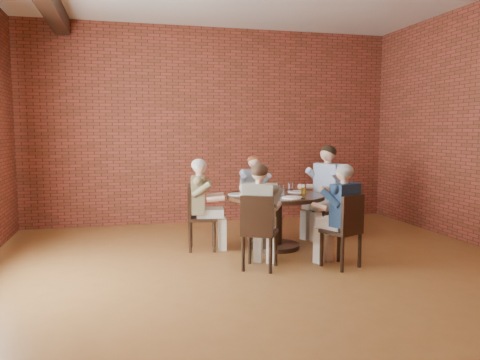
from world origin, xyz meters
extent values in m
plane|color=brown|center=(0.00, 0.00, 0.00)|extent=(7.00, 7.00, 0.00)
plane|color=brown|center=(0.00, 3.50, 1.70)|extent=(7.00, 0.00, 7.00)
cylinder|color=black|center=(0.45, 1.36, 0.03)|extent=(0.67, 0.67, 0.06)
cylinder|color=black|center=(0.45, 1.36, 0.35)|extent=(0.19, 0.19, 0.64)
cylinder|color=#311E11|center=(0.45, 1.36, 0.72)|extent=(1.34, 1.34, 0.05)
cube|color=black|center=(1.40, 1.82, 0.43)|extent=(0.61, 0.61, 0.04)
cube|color=black|center=(1.58, 1.91, 0.71)|extent=(0.23, 0.43, 0.52)
cylinder|color=black|center=(1.13, 1.91, 0.21)|extent=(0.04, 0.04, 0.41)
cylinder|color=black|center=(1.30, 1.56, 0.21)|extent=(0.04, 0.04, 0.41)
cylinder|color=black|center=(1.49, 2.08, 0.21)|extent=(0.04, 0.04, 0.41)
cylinder|color=black|center=(1.66, 1.73, 0.21)|extent=(0.04, 0.04, 0.41)
cube|color=black|center=(0.44, 2.40, 0.43)|extent=(0.38, 0.38, 0.04)
cube|color=black|center=(0.44, 2.57, 0.66)|extent=(0.38, 0.04, 0.43)
cylinder|color=black|center=(0.28, 2.24, 0.21)|extent=(0.04, 0.04, 0.41)
cylinder|color=black|center=(0.60, 2.24, 0.21)|extent=(0.04, 0.04, 0.41)
cylinder|color=black|center=(0.28, 2.55, 0.21)|extent=(0.04, 0.04, 0.41)
cylinder|color=black|center=(0.60, 2.56, 0.21)|extent=(0.04, 0.04, 0.41)
cube|color=black|center=(-0.54, 1.53, 0.43)|extent=(0.44, 0.44, 0.04)
cube|color=black|center=(-0.71, 1.56, 0.67)|extent=(0.10, 0.38, 0.43)
cylinder|color=black|center=(-0.41, 1.34, 0.21)|extent=(0.04, 0.04, 0.41)
cylinder|color=black|center=(-0.36, 1.66, 0.21)|extent=(0.04, 0.04, 0.41)
cylinder|color=black|center=(-0.72, 1.40, 0.21)|extent=(0.04, 0.04, 0.41)
cylinder|color=black|center=(-0.67, 1.71, 0.21)|extent=(0.04, 0.04, 0.41)
cube|color=black|center=(-0.03, 0.49, 0.43)|extent=(0.52, 0.52, 0.04)
cube|color=black|center=(-0.11, 0.34, 0.67)|extent=(0.35, 0.22, 0.43)
cylinder|color=black|center=(0.19, 0.55, 0.21)|extent=(0.04, 0.04, 0.41)
cylinder|color=black|center=(-0.09, 0.70, 0.21)|extent=(0.04, 0.04, 0.41)
cylinder|color=black|center=(0.03, 0.27, 0.21)|extent=(0.04, 0.04, 0.41)
cylinder|color=black|center=(-0.25, 0.42, 0.21)|extent=(0.04, 0.04, 0.41)
cube|color=black|center=(0.92, 0.32, 0.43)|extent=(0.50, 0.50, 0.04)
cube|color=black|center=(0.99, 0.17, 0.66)|extent=(0.36, 0.19, 0.43)
cylinder|color=black|center=(1.00, 0.53, 0.21)|extent=(0.04, 0.04, 0.41)
cylinder|color=black|center=(0.71, 0.40, 0.21)|extent=(0.04, 0.04, 0.41)
cylinder|color=black|center=(1.13, 0.24, 0.21)|extent=(0.04, 0.04, 0.41)
cylinder|color=black|center=(0.84, 0.11, 0.21)|extent=(0.04, 0.04, 0.41)
cylinder|color=white|center=(0.81, 1.50, 0.76)|extent=(0.26, 0.26, 0.01)
cylinder|color=white|center=(0.31, 1.73, 0.76)|extent=(0.26, 0.26, 0.01)
cylinder|color=white|center=(-0.07, 1.42, 0.76)|extent=(0.26, 0.26, 0.01)
cylinder|color=white|center=(0.54, 0.96, 0.76)|extent=(0.26, 0.26, 0.01)
cylinder|color=white|center=(0.72, 1.51, 0.82)|extent=(0.07, 0.07, 0.14)
cylinder|color=white|center=(0.53, 1.60, 0.82)|extent=(0.07, 0.07, 0.14)
cylinder|color=white|center=(0.25, 1.63, 0.82)|extent=(0.07, 0.07, 0.14)
cylinder|color=white|center=(0.36, 1.46, 0.82)|extent=(0.07, 0.07, 0.14)
cylinder|color=white|center=(0.13, 1.34, 0.82)|extent=(0.07, 0.07, 0.14)
cylinder|color=white|center=(0.31, 1.07, 0.82)|extent=(0.07, 0.07, 0.14)
cylinder|color=white|center=(0.50, 1.25, 0.82)|extent=(0.07, 0.07, 0.14)
cylinder|color=white|center=(0.83, 1.29, 0.82)|extent=(0.07, 0.07, 0.14)
cube|color=black|center=(0.65, 0.94, 0.75)|extent=(0.08, 0.14, 0.01)
camera|label=1|loc=(-1.54, -4.66, 1.61)|focal=35.00mm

